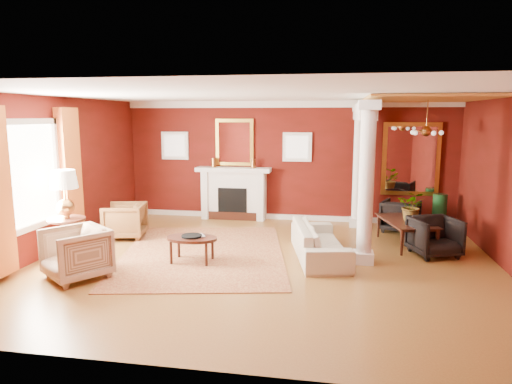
% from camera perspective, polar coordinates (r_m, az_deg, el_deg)
% --- Properties ---
extents(ground, '(8.00, 8.00, 0.00)m').
position_cam_1_polar(ground, '(8.09, 1.10, -8.83)').
color(ground, brown).
rests_on(ground, ground).
extents(room_shell, '(8.04, 7.04, 2.92)m').
position_cam_1_polar(room_shell, '(7.70, 1.15, 5.59)').
color(room_shell, '#58100C').
rests_on(room_shell, ground).
extents(fireplace, '(1.85, 0.42, 1.29)m').
position_cam_1_polar(fireplace, '(11.34, -2.80, -0.15)').
color(fireplace, white).
rests_on(fireplace, ground).
extents(overmantel_mirror, '(0.95, 0.07, 1.15)m').
position_cam_1_polar(overmantel_mirror, '(11.33, -2.70, 6.23)').
color(overmantel_mirror, gold).
rests_on(overmantel_mirror, fireplace).
extents(flank_window_left, '(0.70, 0.07, 0.70)m').
position_cam_1_polar(flank_window_left, '(11.79, -10.10, 5.73)').
color(flank_window_left, white).
rests_on(flank_window_left, room_shell).
extents(flank_window_right, '(0.70, 0.07, 0.70)m').
position_cam_1_polar(flank_window_right, '(11.12, 5.17, 5.62)').
color(flank_window_right, white).
rests_on(flank_window_right, room_shell).
extents(left_window, '(0.21, 2.55, 2.60)m').
position_cam_1_polar(left_window, '(8.71, -25.79, 1.16)').
color(left_window, white).
rests_on(left_window, room_shell).
extents(column_front, '(0.36, 0.36, 2.80)m').
position_cam_1_polar(column_front, '(7.98, 13.62, 1.20)').
color(column_front, white).
rests_on(column_front, ground).
extents(column_back, '(0.36, 0.36, 2.80)m').
position_cam_1_polar(column_back, '(10.66, 12.73, 3.25)').
color(column_back, white).
rests_on(column_back, ground).
extents(header_beam, '(0.30, 3.20, 0.32)m').
position_cam_1_polar(header_beam, '(9.50, 13.30, 9.71)').
color(header_beam, white).
rests_on(header_beam, column_front).
extents(amber_ceiling, '(2.30, 3.40, 0.04)m').
position_cam_1_polar(amber_ceiling, '(9.49, 20.48, 10.88)').
color(amber_ceiling, gold).
rests_on(amber_ceiling, room_shell).
extents(dining_mirror, '(1.30, 0.07, 1.70)m').
position_cam_1_polar(dining_mirror, '(11.22, 18.79, 3.91)').
color(dining_mirror, gold).
rests_on(dining_mirror, room_shell).
extents(chandelier, '(0.60, 0.62, 0.75)m').
position_cam_1_polar(chandelier, '(9.55, 20.51, 7.13)').
color(chandelier, '#A56F34').
rests_on(chandelier, room_shell).
extents(crown_trim, '(8.00, 0.08, 0.16)m').
position_cam_1_polar(crown_trim, '(11.12, 3.94, 10.90)').
color(crown_trim, white).
rests_on(crown_trim, room_shell).
extents(base_trim, '(8.00, 0.08, 0.12)m').
position_cam_1_polar(base_trim, '(11.38, 3.78, -3.13)').
color(base_trim, white).
rests_on(base_trim, ground).
extents(rug, '(3.64, 4.41, 0.02)m').
position_cam_1_polar(rug, '(8.64, -6.62, -7.62)').
color(rug, maroon).
rests_on(rug, ground).
extents(sofa, '(1.01, 2.15, 0.81)m').
position_cam_1_polar(sofa, '(8.33, 7.98, -5.47)').
color(sofa, beige).
rests_on(sofa, ground).
extents(armchair_leopard, '(0.88, 0.92, 0.81)m').
position_cam_1_polar(armchair_leopard, '(9.97, -16.09, -3.26)').
color(armchair_leopard, black).
rests_on(armchair_leopard, ground).
extents(armchair_stripe, '(1.18, 1.17, 0.90)m').
position_cam_1_polar(armchair_stripe, '(7.75, -21.59, -6.86)').
color(armchair_stripe, tan).
rests_on(armchair_stripe, ground).
extents(coffee_table, '(0.90, 0.90, 0.46)m').
position_cam_1_polar(coffee_table, '(8.08, -8.02, -5.90)').
color(coffee_table, black).
rests_on(coffee_table, ground).
extents(coffee_book, '(0.16, 0.12, 0.25)m').
position_cam_1_polar(coffee_book, '(8.05, -7.83, -4.69)').
color(coffee_book, black).
rests_on(coffee_book, coffee_table).
extents(side_table, '(0.65, 0.65, 1.61)m').
position_cam_1_polar(side_table, '(8.69, -22.77, -0.80)').
color(side_table, black).
rests_on(side_table, ground).
extents(dining_table, '(0.84, 1.53, 0.81)m').
position_cam_1_polar(dining_table, '(9.51, 18.42, -3.99)').
color(dining_table, black).
rests_on(dining_table, ground).
extents(dining_chair_near, '(0.97, 0.94, 0.79)m').
position_cam_1_polar(dining_chair_near, '(8.99, 21.44, -5.00)').
color(dining_chair_near, black).
rests_on(dining_chair_near, ground).
extents(dining_chair_far, '(0.95, 0.92, 0.77)m').
position_cam_1_polar(dining_chair_far, '(10.61, 17.60, -2.69)').
color(dining_chair_far, black).
rests_on(dining_chair_far, ground).
extents(green_urn, '(0.35, 0.35, 0.83)m').
position_cam_1_polar(green_urn, '(11.05, 21.90, -2.78)').
color(green_urn, '#14411B').
rests_on(green_urn, ground).
extents(potted_plant, '(0.70, 0.74, 0.46)m').
position_cam_1_polar(potted_plant, '(9.39, 19.03, -0.26)').
color(potted_plant, '#26591E').
rests_on(potted_plant, dining_table).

